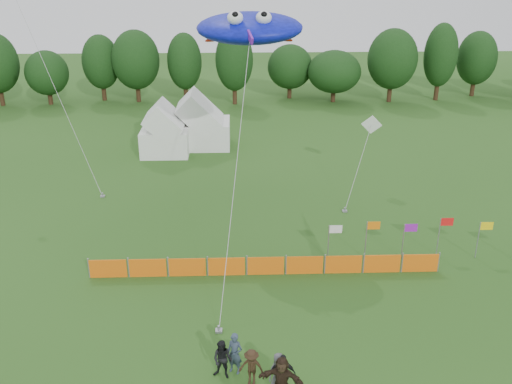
{
  "coord_description": "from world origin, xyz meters",
  "views": [
    {
      "loc": [
        -0.85,
        -17.94,
        15.17
      ],
      "look_at": [
        0.0,
        6.0,
        5.2
      ],
      "focal_mm": 40.0,
      "sensor_mm": 36.0,
      "label": 1
    }
  ],
  "objects_px": {
    "tent_left": "(165,133)",
    "tent_right": "(200,125)",
    "stingray_kite": "(249,27)",
    "spectator_d": "(282,374)",
    "spectator_c": "(252,367)",
    "barrier_fence": "(265,266)",
    "spectator_f": "(282,379)",
    "spectator_b": "(223,360)",
    "spectator_a": "(235,354)",
    "spectator_e": "(278,372)"
  },
  "relations": [
    {
      "from": "barrier_fence",
      "to": "spectator_e",
      "type": "bearing_deg",
      "value": -89.63
    },
    {
      "from": "spectator_d",
      "to": "spectator_f",
      "type": "height_order",
      "value": "spectator_f"
    },
    {
      "from": "tent_right",
      "to": "barrier_fence",
      "type": "relative_size",
      "value": 0.28
    },
    {
      "from": "barrier_fence",
      "to": "spectator_f",
      "type": "height_order",
      "value": "spectator_f"
    },
    {
      "from": "tent_left",
      "to": "spectator_b",
      "type": "bearing_deg",
      "value": -79.3
    },
    {
      "from": "tent_left",
      "to": "spectator_e",
      "type": "relative_size",
      "value": 2.44
    },
    {
      "from": "spectator_e",
      "to": "tent_right",
      "type": "bearing_deg",
      "value": 86.63
    },
    {
      "from": "spectator_b",
      "to": "tent_right",
      "type": "bearing_deg",
      "value": 113.72
    },
    {
      "from": "spectator_e",
      "to": "spectator_f",
      "type": "height_order",
      "value": "spectator_f"
    },
    {
      "from": "stingray_kite",
      "to": "spectator_d",
      "type": "bearing_deg",
      "value": -87.4
    },
    {
      "from": "spectator_d",
      "to": "spectator_e",
      "type": "xyz_separation_m",
      "value": [
        -0.13,
        0.15,
        -0.04
      ]
    },
    {
      "from": "tent_right",
      "to": "spectator_a",
      "type": "bearing_deg",
      "value": -84.32
    },
    {
      "from": "spectator_a",
      "to": "spectator_b",
      "type": "height_order",
      "value": "spectator_a"
    },
    {
      "from": "tent_left",
      "to": "spectator_f",
      "type": "xyz_separation_m",
      "value": [
        7.36,
        -28.66,
        -0.84
      ]
    },
    {
      "from": "spectator_c",
      "to": "tent_right",
      "type": "bearing_deg",
      "value": 112.17
    },
    {
      "from": "tent_right",
      "to": "spectator_b",
      "type": "distance_m",
      "value": 29.4
    },
    {
      "from": "tent_left",
      "to": "spectator_c",
      "type": "distance_m",
      "value": 28.57
    },
    {
      "from": "barrier_fence",
      "to": "spectator_d",
      "type": "distance_m",
      "value": 8.55
    },
    {
      "from": "spectator_d",
      "to": "tent_right",
      "type": "bearing_deg",
      "value": 102.9
    },
    {
      "from": "tent_left",
      "to": "barrier_fence",
      "type": "relative_size",
      "value": 0.22
    },
    {
      "from": "spectator_d",
      "to": "spectator_f",
      "type": "relative_size",
      "value": 0.93
    },
    {
      "from": "tent_left",
      "to": "spectator_f",
      "type": "height_order",
      "value": "tent_left"
    },
    {
      "from": "spectator_a",
      "to": "spectator_c",
      "type": "distance_m",
      "value": 0.95
    },
    {
      "from": "spectator_b",
      "to": "spectator_d",
      "type": "relative_size",
      "value": 0.97
    },
    {
      "from": "barrier_fence",
      "to": "spectator_d",
      "type": "relative_size",
      "value": 10.61
    },
    {
      "from": "tent_left",
      "to": "tent_right",
      "type": "bearing_deg",
      "value": 33.88
    },
    {
      "from": "stingray_kite",
      "to": "spectator_c",
      "type": "bearing_deg",
      "value": -91.32
    },
    {
      "from": "tent_right",
      "to": "spectator_d",
      "type": "xyz_separation_m",
      "value": [
        4.65,
        -30.19,
        -0.96
      ]
    },
    {
      "from": "barrier_fence",
      "to": "spectator_c",
      "type": "bearing_deg",
      "value": -96.67
    },
    {
      "from": "tent_left",
      "to": "spectator_e",
      "type": "xyz_separation_m",
      "value": [
        7.28,
        -28.18,
        -0.94
      ]
    },
    {
      "from": "tent_left",
      "to": "spectator_e",
      "type": "height_order",
      "value": "tent_left"
    },
    {
      "from": "tent_right",
      "to": "spectator_a",
      "type": "relative_size",
      "value": 2.9
    },
    {
      "from": "spectator_c",
      "to": "spectator_f",
      "type": "distance_m",
      "value": 1.35
    },
    {
      "from": "spectator_b",
      "to": "spectator_c",
      "type": "xyz_separation_m",
      "value": [
        1.1,
        -0.43,
        -0.05
      ]
    },
    {
      "from": "spectator_b",
      "to": "stingray_kite",
      "type": "xyz_separation_m",
      "value": [
        1.47,
        15.82,
        10.55
      ]
    },
    {
      "from": "spectator_a",
      "to": "spectator_c",
      "type": "bearing_deg",
      "value": -23.8
    },
    {
      "from": "spectator_d",
      "to": "spectator_e",
      "type": "relative_size",
      "value": 1.05
    },
    {
      "from": "spectator_e",
      "to": "spectator_c",
      "type": "bearing_deg",
      "value": 150.11
    },
    {
      "from": "tent_left",
      "to": "tent_right",
      "type": "relative_size",
      "value": 0.77
    },
    {
      "from": "barrier_fence",
      "to": "tent_left",
      "type": "bearing_deg",
      "value": 110.07
    },
    {
      "from": "tent_left",
      "to": "spectator_c",
      "type": "relative_size",
      "value": 2.53
    },
    {
      "from": "spectator_a",
      "to": "spectator_b",
      "type": "xyz_separation_m",
      "value": [
        -0.47,
        -0.28,
        -0.05
      ]
    },
    {
      "from": "spectator_f",
      "to": "spectator_a",
      "type": "bearing_deg",
      "value": 155.85
    },
    {
      "from": "tent_left",
      "to": "stingray_kite",
      "type": "bearing_deg",
      "value": -60.16
    },
    {
      "from": "spectator_f",
      "to": "stingray_kite",
      "type": "xyz_separation_m",
      "value": [
        -0.7,
        17.06,
        10.47
      ]
    },
    {
      "from": "tent_right",
      "to": "spectator_b",
      "type": "relative_size",
      "value": 3.09
    },
    {
      "from": "spectator_b",
      "to": "spectator_d",
      "type": "distance_m",
      "value": 2.41
    },
    {
      "from": "tent_right",
      "to": "stingray_kite",
      "type": "height_order",
      "value": "stingray_kite"
    },
    {
      "from": "spectator_e",
      "to": "stingray_kite",
      "type": "distance_m",
      "value": 19.67
    },
    {
      "from": "tent_left",
      "to": "spectator_d",
      "type": "relative_size",
      "value": 2.31
    }
  ]
}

